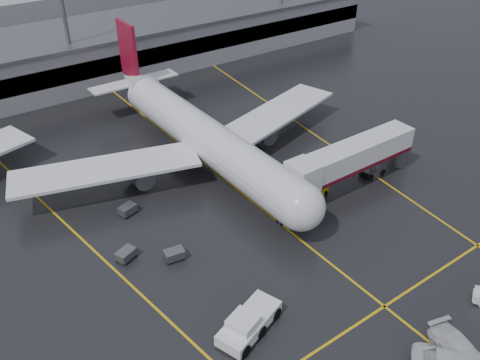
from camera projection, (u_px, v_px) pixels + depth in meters
ground at (244, 195)px, 61.23m from camera, size 220.00×220.00×0.00m
apron_line_centre at (244, 195)px, 61.22m from camera, size 0.25×90.00×0.02m
apron_line_stop at (384, 306)px, 46.25m from camera, size 60.00×0.25×0.02m
apron_line_left at (53, 212)px, 58.29m from camera, size 9.99×69.35×0.02m
apron_line_right at (301, 125)px, 76.80m from camera, size 7.57×69.64×0.02m
terminal at (89, 53)px, 91.48m from camera, size 122.00×19.00×8.60m
light_mast_mid at (62, 6)px, 79.45m from camera, size 3.00×1.20×25.45m
main_airliner at (200, 134)px, 65.52m from camera, size 48.80×45.60×14.10m
jet_bridge at (353, 159)px, 60.78m from camera, size 19.90×3.40×6.05m
pushback_tractor at (248, 324)px, 43.39m from camera, size 7.09×4.70×2.35m
belt_loader at (316, 193)px, 60.71m from camera, size 3.40×2.02×2.02m
service_van_b at (462, 353)px, 40.85m from camera, size 4.05×6.76×1.83m
baggage_cart_a at (174, 254)px, 51.30m from camera, size 2.18×1.59×1.12m
baggage_cart_b at (126, 254)px, 51.32m from camera, size 2.34×1.96×1.12m
baggage_cart_c at (128, 209)px, 57.73m from camera, size 2.30×1.85×1.12m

